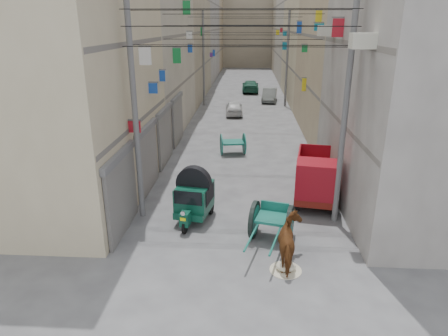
# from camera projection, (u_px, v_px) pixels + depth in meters

# --- Properties ---
(ground) EXTENTS (140.00, 140.00, 0.00)m
(ground) POSITION_uv_depth(u_px,v_px,m) (229.00, 334.00, 9.38)
(ground) COLOR #48484A
(ground) RESTS_ON ground
(building_row_left) EXTENTS (8.00, 62.00, 14.00)m
(building_row_left) POSITION_uv_depth(u_px,v_px,m) (166.00, 28.00, 39.68)
(building_row_left) COLOR #BFB291
(building_row_left) RESTS_ON ground
(building_row_right) EXTENTS (8.00, 62.00, 14.00)m
(building_row_right) POSITION_uv_depth(u_px,v_px,m) (328.00, 29.00, 38.77)
(building_row_right) COLOR #A39E98
(building_row_right) RESTS_ON ground
(end_cap_building) EXTENTS (22.00, 10.00, 13.00)m
(end_cap_building) POSITION_uv_depth(u_px,v_px,m) (248.00, 26.00, 69.13)
(end_cap_building) COLOR #A0947E
(end_cap_building) RESTS_ON ground
(shutters_left) EXTENTS (0.18, 14.40, 2.88)m
(shutters_left) POSITION_uv_depth(u_px,v_px,m) (157.00, 145.00, 18.83)
(shutters_left) COLOR #4F4F54
(shutters_left) RESTS_ON ground
(signboards) EXTENTS (8.22, 40.52, 5.67)m
(signboards) POSITION_uv_depth(u_px,v_px,m) (244.00, 75.00, 28.55)
(signboards) COLOR #0D7394
(signboards) RESTS_ON ground
(ac_units) EXTENTS (0.70, 6.55, 3.35)m
(ac_units) POSITION_uv_depth(u_px,v_px,m) (346.00, 7.00, 13.84)
(ac_units) COLOR beige
(ac_units) RESTS_ON ground
(utility_poles) EXTENTS (7.40, 22.20, 8.00)m
(utility_poles) POSITION_uv_depth(u_px,v_px,m) (243.00, 75.00, 23.98)
(utility_poles) COLOR #5C5C5E
(utility_poles) RESTS_ON ground
(overhead_cables) EXTENTS (7.40, 22.52, 1.12)m
(overhead_cables) POSITION_uv_depth(u_px,v_px,m) (243.00, 26.00, 20.60)
(overhead_cables) COLOR black
(overhead_cables) RESTS_ON ground
(auto_rickshaw) EXTENTS (1.53, 2.30, 1.57)m
(auto_rickshaw) POSITION_uv_depth(u_px,v_px,m) (194.00, 196.00, 14.64)
(auto_rickshaw) COLOR black
(auto_rickshaw) RESTS_ON ground
(tonga_cart) EXTENTS (1.74, 3.03, 1.29)m
(tonga_cart) POSITION_uv_depth(u_px,v_px,m) (272.00, 221.00, 13.30)
(tonga_cart) COLOR black
(tonga_cart) RESTS_ON ground
(mini_truck) EXTENTS (2.22, 3.88, 2.06)m
(mini_truck) POSITION_uv_depth(u_px,v_px,m) (317.00, 181.00, 15.88)
(mini_truck) COLOR black
(mini_truck) RESTS_ON ground
(second_cart) EXTENTS (1.53, 1.40, 1.19)m
(second_cart) POSITION_uv_depth(u_px,v_px,m) (233.00, 143.00, 22.12)
(second_cart) COLOR #155F51
(second_cart) RESTS_ON ground
(feed_sack) EXTENTS (0.59, 0.48, 0.30)m
(feed_sack) POSITION_uv_depth(u_px,v_px,m) (286.00, 266.00, 11.75)
(feed_sack) COLOR beige
(feed_sack) RESTS_ON ground
(horse) EXTENTS (0.81, 1.75, 1.48)m
(horse) POSITION_uv_depth(u_px,v_px,m) (292.00, 243.00, 11.85)
(horse) COLOR brown
(horse) RESTS_ON ground
(distant_car_white) EXTENTS (1.53, 3.37, 1.12)m
(distant_car_white) POSITION_uv_depth(u_px,v_px,m) (234.00, 108.00, 31.86)
(distant_car_white) COLOR silver
(distant_car_white) RESTS_ON ground
(distant_car_grey) EXTENTS (1.59, 3.72, 1.19)m
(distant_car_grey) POSITION_uv_depth(u_px,v_px,m) (269.00, 95.00, 37.40)
(distant_car_grey) COLOR #4D524F
(distant_car_grey) RESTS_ON ground
(distant_car_green) EXTENTS (1.75, 4.26, 1.23)m
(distant_car_green) POSITION_uv_depth(u_px,v_px,m) (250.00, 86.00, 42.65)
(distant_car_green) COLOR #1D5741
(distant_car_green) RESTS_ON ground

